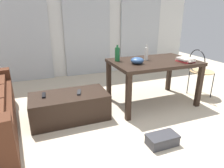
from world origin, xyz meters
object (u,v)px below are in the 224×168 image
wire_chair (199,68)px  tv_remote_secondary (44,95)px  craft_table (153,66)px  bottle_near (146,54)px  bottle_far (117,54)px  bowl (137,60)px  tv_remote_primary (79,92)px  book_stack (185,60)px  coffee_table (70,106)px  shoebox (162,140)px

wire_chair → tv_remote_secondary: 2.69m
craft_table → wire_chair: bearing=-3.0°
wire_chair → bottle_near: bearing=172.3°
bottle_near → bottle_far: size_ratio=0.96×
bowl → tv_remote_primary: size_ratio=1.08×
bottle_near → bowl: bearing=-145.6°
wire_chair → bowl: wire_chair is taller
bottle_far → book_stack: size_ratio=0.88×
tv_remote_primary → wire_chair: bearing=15.2°
bottle_near → coffee_table: bearing=-174.4°
book_stack → bottle_near: bearing=146.5°
wire_chair → bowl: bearing=-178.3°
coffee_table → craft_table: bearing=1.6°
wire_chair → shoebox: size_ratio=2.39×
tv_remote_primary → tv_remote_secondary: (-0.48, 0.07, 0.00)m
tv_remote_primary → bottle_near: bearing=22.0°
bowl → craft_table: bearing=13.8°
bottle_near → tv_remote_secondary: 1.71m
tv_remote_secondary → shoebox: 1.67m
wire_chair → tv_remote_secondary: (-2.68, 0.07, -0.15)m
tv_remote_secondary → coffee_table: bearing=-6.8°
tv_remote_primary → bottle_far: bearing=34.4°
craft_table → shoebox: (-0.51, -1.07, -0.58)m
book_stack → tv_remote_secondary: size_ratio=1.63×
bowl → wire_chair: bearing=1.7°
bottle_far → tv_remote_secondary: bottle_far is taller
bottle_far → shoebox: size_ratio=0.70×
bowl → tv_remote_secondary: bearing=175.5°
coffee_table → bottle_far: bottle_far is taller
book_stack → shoebox: size_ratio=0.79×
wire_chair → bowl: 1.32m
bottle_far → book_stack: 1.08m
bottle_far → wire_chair: bearing=-9.2°
tv_remote_primary → tv_remote_secondary: size_ratio=1.03×
craft_table → bowl: bearing=-166.2°
coffee_table → tv_remote_secondary: size_ratio=6.12×
craft_table → wire_chair: size_ratio=1.57×
coffee_table → craft_table: size_ratio=0.79×
shoebox → tv_remote_secondary: bearing=138.4°
wire_chair → tv_remote_primary: 2.21m
coffee_table → book_stack: bearing=-6.5°
bottle_far → craft_table: bearing=-18.9°
coffee_table → bottle_near: bottle_near is taller
craft_table → shoebox: bearing=-115.7°
craft_table → wire_chair: 0.95m
craft_table → tv_remote_secondary: (-1.74, 0.02, -0.26)m
bottle_near → tv_remote_primary: bearing=-173.2°
craft_table → bottle_far: 0.63m
craft_table → bottle_near: 0.24m
craft_table → bottle_near: bottle_near is taller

